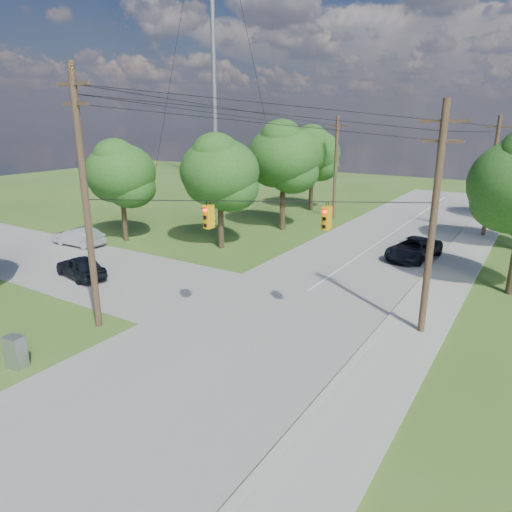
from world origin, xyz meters
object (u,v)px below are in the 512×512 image
Objects in this scene: pole_north_w at (335,167)px; control_cabinet at (15,352)px; pole_sw at (85,199)px; pole_north_e at (492,176)px; pole_ne at (433,219)px; car_cross_silver at (78,236)px; car_main_north at (414,248)px; car_cross_dark at (81,267)px.

control_cabinet is at bearing -88.62° from pole_north_w.
pole_sw is 32.55m from pole_north_e.
pole_ne reaches higher than pole_north_w.
pole_north_e is 2.22× the size of car_cross_silver.
car_main_north is 3.95× the size of control_cabinet.
pole_sw is 1.20× the size of pole_north_e.
pole_north_e is 13.90m from pole_north_w.
pole_sw is at bearing 69.85° from car_cross_dark.
pole_ne is 22.00m from pole_north_e.
car_cross_silver is at bearing -142.27° from pole_north_e.
car_main_north is (23.35, 10.67, 0.00)m from car_cross_silver.
pole_ne reaches higher than car_cross_silver.
car_cross_dark is 22.80m from car_main_north.
pole_ne is at bearing 29.38° from pole_sw.
pole_north_w is (-13.90, 22.00, -0.34)m from pole_ne.
car_cross_silver is (-26.75, -20.70, -4.36)m from pole_north_e.
control_cabinet is (-13.08, -34.00, -4.45)m from pole_north_e.
car_cross_silver is (-12.85, -20.70, -4.36)m from pole_north_w.
car_main_north reaches higher than control_cabinet.
car_cross_silver is at bearing 177.22° from pole_ne.
car_cross_dark is 10.95m from control_cabinet.
pole_ne is 27.19m from car_cross_silver.
pole_ne is 7.70× the size of control_cabinet.
control_cabinet is (0.42, -4.40, -5.55)m from pole_sw.
pole_north_w is 2.35× the size of car_cross_dark.
pole_north_e and pole_north_w have the same top height.
pole_north_w reaches higher than car_cross_silver.
control_cabinet is (-9.68, -23.97, -0.10)m from car_main_north.
car_cross_silver is 0.84× the size of car_main_north.
car_cross_dark is 0.95× the size of car_cross_silver.
control_cabinet is (13.67, -13.30, -0.09)m from car_cross_silver.
control_cabinet is (0.82, -34.00, -4.45)m from pole_north_w.
control_cabinet is at bearing -102.05° from car_main_north.
pole_sw is at bearing -150.62° from pole_ne.
pole_ne is at bearing -57.71° from pole_north_w.
car_main_north is at bearing -43.67° from pole_north_w.
pole_north_e is 36.70m from control_cabinet.
pole_north_w is at bearing 144.73° from car_cross_silver.
pole_north_w is 1.86× the size of car_main_north.
pole_north_e is 34.10m from car_cross_silver.
car_cross_silver reaches higher than control_cabinet.
pole_north_w is at bearing 180.00° from pole_north_e.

